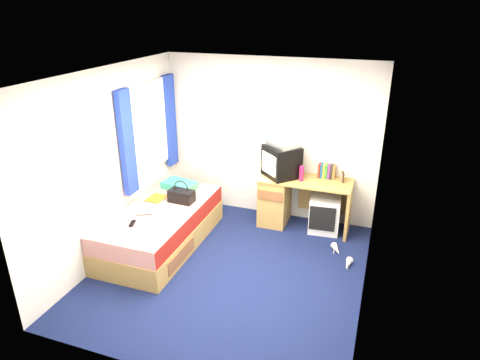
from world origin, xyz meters
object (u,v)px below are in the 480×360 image
(desk, at_px, (287,198))
(water_bottle, at_px, (144,212))
(crt_tv, at_px, (281,161))
(handbag, at_px, (182,196))
(vcr, at_px, (282,144))
(towel, at_px, (166,214))
(remote_control, at_px, (132,223))
(aerosol_can, at_px, (299,171))
(bed, at_px, (161,227))
(white_heels, at_px, (342,257))
(storage_cube, at_px, (325,213))
(pink_water_bottle, at_px, (301,174))
(picture_frame, at_px, (343,177))
(pillow, at_px, (180,185))
(magazine, at_px, (156,198))
(colour_swatch_fan, at_px, (143,232))

(desk, distance_m, water_bottle, 2.09)
(crt_tv, xyz_separation_m, handbag, (-1.18, -0.87, -0.34))
(vcr, bearing_deg, water_bottle, -98.85)
(towel, height_order, remote_control, towel)
(aerosol_can, relative_size, handbag, 0.55)
(bed, xyz_separation_m, white_heels, (2.39, 0.44, -0.23))
(storage_cube, distance_m, remote_control, 2.71)
(bed, xyz_separation_m, crt_tv, (1.36, 1.16, 0.71))
(pink_water_bottle, distance_m, towel, 1.97)
(bed, distance_m, aerosol_can, 2.10)
(crt_tv, xyz_separation_m, towel, (-1.15, -1.36, -0.39))
(aerosol_can, xyz_separation_m, handbag, (-1.43, -0.93, -0.21))
(picture_frame, bearing_deg, aerosol_can, 167.98)
(picture_frame, height_order, aerosol_can, aerosol_can)
(storage_cube, relative_size, handbag, 1.49)
(bed, xyz_separation_m, desk, (1.46, 1.16, 0.14))
(pillow, relative_size, crt_tv, 0.78)
(pink_water_bottle, bearing_deg, handbag, -151.89)
(pink_water_bottle, height_order, remote_control, pink_water_bottle)
(storage_cube, distance_m, white_heels, 0.82)
(remote_control, distance_m, white_heels, 2.71)
(storage_cube, distance_m, towel, 2.29)
(remote_control, bearing_deg, handbag, 52.60)
(storage_cube, xyz_separation_m, remote_control, (-2.15, -1.63, 0.29))
(aerosol_can, relative_size, remote_control, 1.21)
(bed, bearing_deg, pillow, 94.34)
(storage_cube, xyz_separation_m, white_heels, (0.35, -0.71, -0.22))
(desk, bearing_deg, magazine, -151.61)
(vcr, xyz_separation_m, colour_swatch_fan, (-1.23, -1.80, -0.70))
(bed, relative_size, desk, 1.54)
(desk, relative_size, colour_swatch_fan, 5.91)
(crt_tv, distance_m, aerosol_can, 0.29)
(magazine, height_order, colour_swatch_fan, magazine)
(magazine, relative_size, white_heels, 0.53)
(storage_cube, bearing_deg, handbag, -160.45)
(towel, bearing_deg, crt_tv, 49.62)
(desk, relative_size, handbag, 3.66)
(pillow, relative_size, magazine, 1.73)
(picture_frame, height_order, water_bottle, picture_frame)
(desk, height_order, crt_tv, crt_tv)
(remote_control, bearing_deg, water_bottle, 71.37)
(towel, xyz_separation_m, remote_control, (-0.31, -0.29, -0.04))
(vcr, xyz_separation_m, handbag, (-1.18, -0.87, -0.61))
(pillow, xyz_separation_m, desk, (1.51, 0.47, -0.19))
(vcr, relative_size, colour_swatch_fan, 1.85)
(bed, relative_size, aerosol_can, 10.32)
(picture_frame, distance_m, aerosol_can, 0.62)
(storage_cube, relative_size, remote_control, 3.31)
(desk, bearing_deg, picture_frame, 6.67)
(water_bottle, bearing_deg, white_heels, 14.57)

